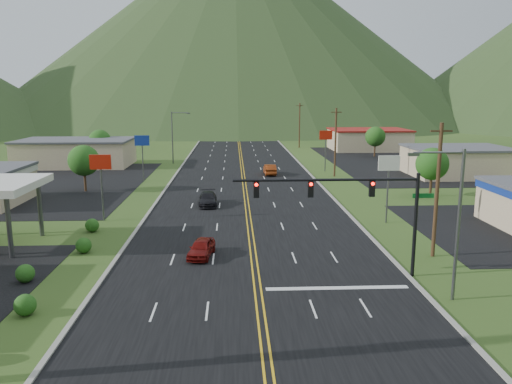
{
  "coord_description": "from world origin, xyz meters",
  "views": [
    {
      "loc": [
        -1.46,
        -17.29,
        12.03
      ],
      "look_at": [
        0.29,
        20.8,
        4.5
      ],
      "focal_mm": 35.0,
      "sensor_mm": 36.0,
      "label": 1
    }
  ],
  "objects_px": {
    "streetlight_east": "(454,215)",
    "car_red_far": "(270,170)",
    "traffic_signal": "(356,199)",
    "car_dark_mid": "(208,199)",
    "car_red_near": "(201,248)",
    "streetlight_west": "(174,134)"
  },
  "relations": [
    {
      "from": "streetlight_east",
      "to": "car_red_near",
      "type": "distance_m",
      "value": 17.92
    },
    {
      "from": "car_dark_mid",
      "to": "car_red_far",
      "type": "distance_m",
      "value": 22.32
    },
    {
      "from": "streetlight_east",
      "to": "car_red_near",
      "type": "xyz_separation_m",
      "value": [
        -15.07,
        8.58,
        -4.51
      ]
    },
    {
      "from": "traffic_signal",
      "to": "streetlight_west",
      "type": "relative_size",
      "value": 1.46
    },
    {
      "from": "car_red_near",
      "to": "car_red_far",
      "type": "bearing_deg",
      "value": 88.06
    },
    {
      "from": "car_dark_mid",
      "to": "car_red_far",
      "type": "relative_size",
      "value": 1.01
    },
    {
      "from": "streetlight_west",
      "to": "car_dark_mid",
      "type": "height_order",
      "value": "streetlight_west"
    },
    {
      "from": "traffic_signal",
      "to": "streetlight_east",
      "type": "height_order",
      "value": "streetlight_east"
    },
    {
      "from": "traffic_signal",
      "to": "car_red_near",
      "type": "height_order",
      "value": "traffic_signal"
    },
    {
      "from": "streetlight_east",
      "to": "streetlight_west",
      "type": "distance_m",
      "value": 64.21
    },
    {
      "from": "streetlight_west",
      "to": "car_dark_mid",
      "type": "xyz_separation_m",
      "value": [
        7.41,
        -33.86,
        -4.48
      ]
    },
    {
      "from": "streetlight_east",
      "to": "car_dark_mid",
      "type": "relative_size",
      "value": 1.87
    },
    {
      "from": "car_red_far",
      "to": "traffic_signal",
      "type": "bearing_deg",
      "value": 92.19
    },
    {
      "from": "car_red_far",
      "to": "streetlight_west",
      "type": "bearing_deg",
      "value": -40.97
    },
    {
      "from": "streetlight_east",
      "to": "car_red_far",
      "type": "bearing_deg",
      "value": 98.66
    },
    {
      "from": "streetlight_west",
      "to": "car_red_near",
      "type": "xyz_separation_m",
      "value": [
        7.79,
        -51.42,
        -4.51
      ]
    },
    {
      "from": "traffic_signal",
      "to": "streetlight_east",
      "type": "xyz_separation_m",
      "value": [
        4.7,
        -4.0,
        -0.15
      ]
    },
    {
      "from": "traffic_signal",
      "to": "car_dark_mid",
      "type": "xyz_separation_m",
      "value": [
        -10.75,
        22.15,
        -4.63
      ]
    },
    {
      "from": "streetlight_east",
      "to": "streetlight_west",
      "type": "relative_size",
      "value": 1.0
    },
    {
      "from": "streetlight_east",
      "to": "car_red_far",
      "type": "xyz_separation_m",
      "value": [
        -7.14,
        46.86,
        -4.4
      ]
    },
    {
      "from": "car_dark_mid",
      "to": "car_red_far",
      "type": "xyz_separation_m",
      "value": [
        8.31,
        20.72,
        0.08
      ]
    },
    {
      "from": "streetlight_west",
      "to": "car_red_far",
      "type": "bearing_deg",
      "value": -39.89
    }
  ]
}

